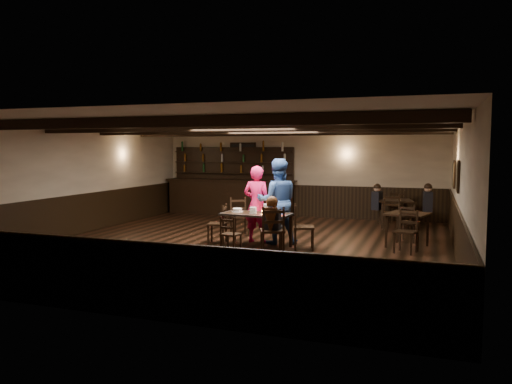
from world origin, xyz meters
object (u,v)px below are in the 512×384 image
(chair_near_right, at_px, (273,227))
(man_blue, at_px, (277,201))
(cake, at_px, (237,210))
(chair_near_left, at_px, (229,232))
(woman_pink, at_px, (257,204))
(bar_counter, at_px, (231,192))
(dining_table, at_px, (256,217))

(chair_near_right, relative_size, man_blue, 0.53)
(man_blue, height_order, cake, man_blue)
(chair_near_left, bearing_deg, chair_near_right, 0.09)
(woman_pink, xyz_separation_m, cake, (-0.30, -0.47, -0.10))
(chair_near_right, relative_size, bar_counter, 0.23)
(chair_near_left, bearing_deg, woman_pink, 83.83)
(cake, bearing_deg, dining_table, -7.86)
(chair_near_right, distance_m, cake, 1.40)
(chair_near_left, bearing_deg, cake, 100.25)
(chair_near_left, bearing_deg, bar_counter, 112.05)
(dining_table, relative_size, chair_near_left, 2.00)
(chair_near_left, relative_size, chair_near_right, 0.76)
(chair_near_right, distance_m, man_blue, 1.43)
(woman_pink, bearing_deg, dining_table, 111.34)
(chair_near_left, xyz_separation_m, woman_pink, (0.14, 1.32, 0.43))
(woman_pink, bearing_deg, cake, 61.13)
(chair_near_left, distance_m, chair_near_right, 0.95)
(dining_table, bearing_deg, woman_pink, 108.25)
(chair_near_left, distance_m, woman_pink, 1.40)
(man_blue, bearing_deg, bar_counter, -78.03)
(chair_near_right, relative_size, woman_pink, 0.58)
(dining_table, distance_m, man_blue, 0.71)
(man_blue, height_order, bar_counter, bar_counter)
(dining_table, relative_size, chair_near_right, 1.51)
(cake, distance_m, bar_counter, 5.27)
(chair_near_right, xyz_separation_m, man_blue, (-0.32, 1.35, 0.37))
(cake, bearing_deg, man_blue, 32.95)
(woman_pink, bearing_deg, bar_counter, -57.62)
(chair_near_left, height_order, chair_near_right, chair_near_right)
(bar_counter, bearing_deg, man_blue, -55.92)
(dining_table, relative_size, woman_pink, 0.87)
(cake, bearing_deg, chair_near_left, -79.75)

